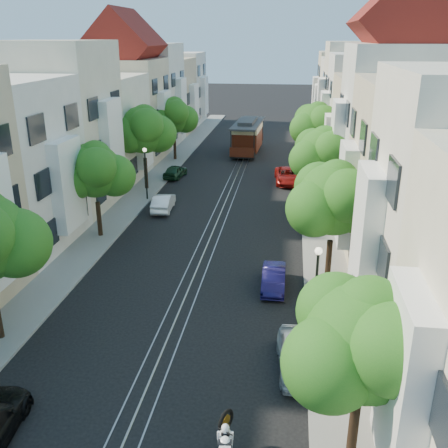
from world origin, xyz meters
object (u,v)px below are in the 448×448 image
at_px(lamp_east, 317,279).
at_px(parked_car_w_far, 175,171).
at_px(cable_car, 248,135).
at_px(parked_car_e_mid, 274,278).
at_px(parked_car_e_far, 288,176).
at_px(lamp_west, 145,166).
at_px(tree_e_d, 317,125).
at_px(tree_e_b, 335,201).
at_px(sportbike_rider, 225,444).
at_px(tree_e_c, 323,155).
at_px(tree_w_b, 96,172).
at_px(tree_w_c, 144,131).
at_px(tree_w_d, 174,117).
at_px(parked_car_e_near, 297,356).
at_px(tree_e_a, 365,345).
at_px(parked_car_w_mid, 163,202).

distance_m(lamp_east, parked_car_w_far, 27.84).
relative_size(lamp_east, parked_car_w_far, 1.18).
bearing_deg(cable_car, parked_car_e_mid, -79.75).
bearing_deg(parked_car_e_far, cable_car, 107.13).
bearing_deg(lamp_west, parked_car_e_mid, -52.00).
distance_m(tree_e_d, lamp_west, 16.39).
distance_m(tree_e_b, sportbike_rider, 13.65).
xyz_separation_m(tree_e_c, lamp_west, (-13.56, 2.02, -1.75)).
bearing_deg(sportbike_rider, tree_w_b, 115.17).
height_order(lamp_east, parked_car_w_far, lamp_east).
bearing_deg(cable_car, lamp_east, -77.71).
distance_m(tree_w_b, parked_car_e_far, 19.30).
bearing_deg(cable_car, parked_car_w_far, -113.76).
height_order(tree_w_c, cable_car, tree_w_c).
relative_size(tree_e_b, parked_car_e_far, 1.40).
xyz_separation_m(tree_w_d, parked_car_e_far, (11.99, -7.34, -3.94)).
relative_size(tree_w_d, parked_car_e_near, 1.73).
xyz_separation_m(tree_e_a, lamp_west, (-13.56, 25.02, -1.55)).
bearing_deg(parked_car_e_mid, lamp_east, -66.66).
height_order(tree_w_d, parked_car_e_mid, tree_w_d).
bearing_deg(parked_car_e_near, parked_car_e_far, 86.70).
distance_m(parked_car_e_mid, parked_car_e_far, 20.33).
distance_m(tree_w_c, cable_car, 17.48).
bearing_deg(lamp_east, parked_car_w_mid, 124.07).
bearing_deg(lamp_west, tree_w_d, 93.44).
height_order(tree_w_b, cable_car, tree_w_b).
distance_m(lamp_west, sportbike_rider, 27.39).
relative_size(tree_e_a, tree_w_c, 0.88).
relative_size(tree_w_c, sportbike_rider, 3.56).
bearing_deg(parked_car_e_far, tree_w_b, -133.70).
xyz_separation_m(parked_car_e_near, parked_car_e_mid, (-1.20, 6.73, -0.08)).
relative_size(tree_w_c, cable_car, 0.78).
bearing_deg(parked_car_w_far, tree_e_c, 151.90).
xyz_separation_m(lamp_east, parked_car_e_mid, (-1.90, 4.31, -2.28)).
distance_m(tree_w_c, tree_w_d, 11.01).
distance_m(tree_e_d, parked_car_e_mid, 23.25).
bearing_deg(tree_e_d, parked_car_e_near, -93.23).
distance_m(tree_w_d, sportbike_rider, 41.06).
distance_m(tree_e_a, parked_car_e_near, 6.17).
height_order(tree_e_b, tree_e_d, tree_e_d).
distance_m(parked_car_e_far, parked_car_w_far, 10.46).
relative_size(tree_e_d, parked_car_w_far, 1.94).
xyz_separation_m(tree_e_b, tree_w_b, (-14.40, 5.00, -0.34)).
bearing_deg(tree_e_b, cable_car, 102.71).
relative_size(parked_car_e_mid, parked_car_w_mid, 0.91).
xyz_separation_m(lamp_west, cable_car, (6.43, 18.57, -0.81)).
height_order(tree_e_b, sportbike_rider, tree_e_b).
xyz_separation_m(sportbike_rider, cable_car, (-3.28, 44.11, 1.18)).
relative_size(lamp_east, lamp_west, 1.00).
xyz_separation_m(cable_car, parked_car_e_mid, (4.27, -32.27, -1.47)).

